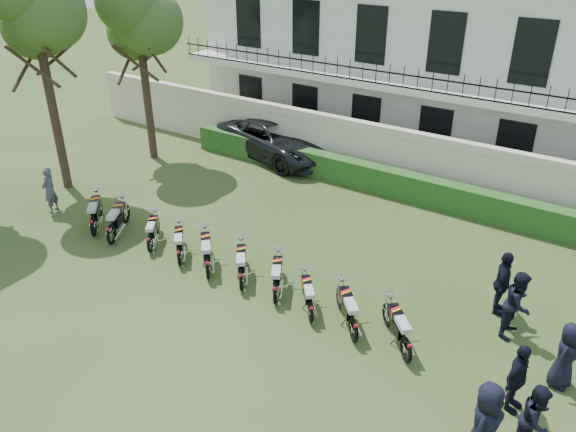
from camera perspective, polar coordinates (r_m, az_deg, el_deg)
name	(u,v)px	position (r m, az deg, el deg)	size (l,w,h in m)	color
ground	(250,276)	(16.18, -3.91, -6.07)	(100.00, 100.00, 0.00)	#2D451B
perimeter_wall	(376,153)	(21.79, 8.94, 6.34)	(30.00, 0.35, 2.30)	beige
hedge	(390,182)	(21.00, 10.31, 3.40)	(18.00, 0.60, 1.00)	#1C4217
building	(440,58)	(26.42, 15.22, 15.26)	(20.40, 9.60, 7.40)	white
tree_west_mid	(32,2)	(21.38, -24.56, 19.19)	(3.40, 3.20, 8.82)	#473323
tree_west_near	(138,13)	(23.49, -15.01, 19.26)	(3.40, 3.20, 7.90)	#473323
motorcycle_0	(92,222)	(18.90, -19.25, -0.58)	(1.47, 1.58, 1.13)	black
motorcycle_1	(111,230)	(18.24, -17.58, -1.34)	(1.14, 1.84, 1.13)	black
motorcycle_2	(149,240)	(17.52, -13.90, -2.37)	(1.08, 1.47, 0.95)	black
motorcycle_3	(179,253)	(16.66, -11.03, -3.67)	(1.25, 1.38, 0.97)	black
motorcycle_4	(207,263)	(15.92, -8.22, -4.79)	(1.44, 1.55, 1.10)	black
motorcycle_5	(241,275)	(15.36, -4.81, -6.03)	(1.20, 1.56, 1.03)	black
motorcycle_6	(275,288)	(14.81, -1.30, -7.36)	(1.03, 1.65, 1.02)	black
motorcycle_7	(311,308)	(14.19, 2.33, -9.30)	(1.20, 1.38, 0.95)	black
motorcycle_8	(354,325)	(13.66, 6.73, -10.94)	(1.40, 1.48, 1.06)	black
motorcycle_9	(407,345)	(13.32, 11.98, -12.66)	(1.39, 1.45, 1.05)	black
suv	(276,139)	(24.08, -1.22, 7.82)	(2.66, 5.76, 1.60)	black
inspector	(49,190)	(20.94, -23.08, 2.43)	(0.60, 0.39, 1.64)	#56565B
officer_0	(485,425)	(11.38, 19.36, -19.37)	(0.90, 0.59, 1.85)	black
officer_1	(536,420)	(11.97, 23.92, -18.42)	(0.78, 0.60, 1.60)	black
officer_2	(517,378)	(12.65, 22.25, -15.01)	(0.96, 0.40, 1.63)	black
officer_3	(566,355)	(13.65, 26.41, -12.57)	(0.78, 0.51, 1.60)	black
officer_4	(518,304)	(14.65, 22.33, -8.28)	(0.85, 0.66, 1.75)	black
officer_5	(502,283)	(15.26, 20.94, -6.40)	(1.04, 0.43, 1.77)	black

